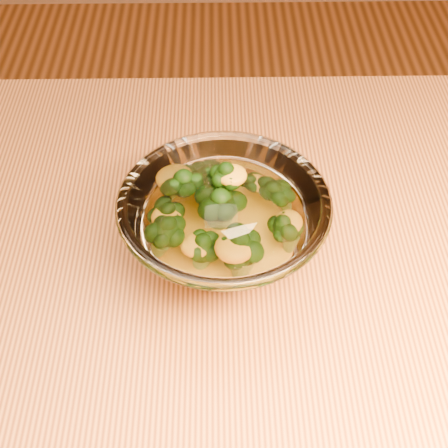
{
  "coord_description": "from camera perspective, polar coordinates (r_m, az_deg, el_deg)",
  "views": [
    {
      "loc": [
        -0.11,
        -0.31,
        1.24
      ],
      "look_at": [
        -0.1,
        0.09,
        0.8
      ],
      "focal_mm": 50.0,
      "sensor_mm": 36.0,
      "label": 1
    }
  ],
  "objects": [
    {
      "name": "table",
      "position": [
        0.67,
        9.19,
        -14.3
      ],
      "size": [
        1.2,
        0.8,
        0.75
      ],
      "color": "#D88440",
      "rests_on": "ground"
    },
    {
      "name": "cheese_sauce",
      "position": [
        0.61,
        -0.0,
        -1.45
      ],
      "size": [
        0.1,
        0.1,
        0.03
      ],
      "primitive_type": "ellipsoid",
      "color": "#F0A214",
      "rests_on": "glass_bowl"
    },
    {
      "name": "glass_bowl",
      "position": [
        0.59,
        -0.0,
        -0.28
      ],
      "size": [
        0.2,
        0.2,
        0.09
      ],
      "color": "white",
      "rests_on": "table"
    },
    {
      "name": "broccoli_heap",
      "position": [
        0.59,
        -0.67,
        1.17
      ],
      "size": [
        0.14,
        0.13,
        0.07
      ],
      "color": "black",
      "rests_on": "cheese_sauce"
    }
  ]
}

